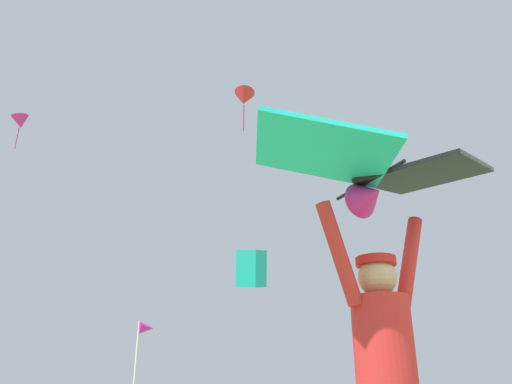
% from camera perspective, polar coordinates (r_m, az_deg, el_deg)
% --- Properties ---
extents(kite_flyer_person, '(0.81, 0.34, 1.92)m').
position_cam_1_polar(kite_flyer_person, '(2.98, 14.97, -20.11)').
color(kite_flyer_person, '#424751').
rests_on(kite_flyer_person, ground).
extents(held_stunt_kite, '(1.82, 0.96, 0.40)m').
position_cam_1_polar(held_stunt_kite, '(3.19, 13.70, 2.28)').
color(held_stunt_kite, black).
extents(distant_kite_magenta_far_center, '(1.85, 1.82, 2.98)m').
position_cam_1_polar(distant_kite_magenta_far_center, '(41.36, -25.75, 7.37)').
color(distant_kite_magenta_far_center, '#DB2393').
extents(distant_kite_teal_overhead_distant, '(1.03, 1.14, 1.27)m').
position_cam_1_polar(distant_kite_teal_overhead_distant, '(14.79, -0.54, -8.90)').
color(distant_kite_teal_overhead_distant, '#19B2AD').
extents(distant_kite_red_mid_right, '(1.49, 1.47, 2.54)m').
position_cam_1_polar(distant_kite_red_mid_right, '(26.35, -1.41, 10.87)').
color(distant_kite_red_mid_right, red).
extents(marker_flag, '(0.30, 0.24, 2.10)m').
position_cam_1_polar(marker_flag, '(9.87, -12.89, -16.10)').
color(marker_flag, silver).
rests_on(marker_flag, ground).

